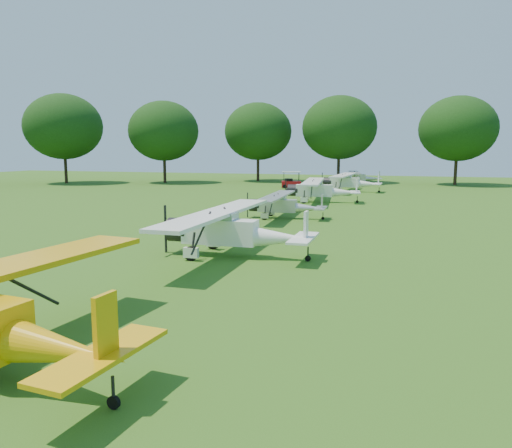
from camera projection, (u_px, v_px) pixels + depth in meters
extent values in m
plane|color=#2D5A16|center=(189.00, 265.00, 21.14)|extent=(160.00, 160.00, 0.00)
cylinder|color=black|center=(456.00, 169.00, 69.49)|extent=(0.44, 0.44, 4.51)
ellipsoid|color=#14330E|center=(458.00, 129.00, 68.68)|extent=(10.52, 10.52, 8.94)
cylinder|color=black|center=(338.00, 167.00, 74.90)|extent=(0.44, 0.44, 4.74)
ellipsoid|color=#14330E|center=(339.00, 128.00, 74.05)|extent=(11.05, 11.05, 9.39)
cylinder|color=black|center=(258.00, 167.00, 78.53)|extent=(0.44, 0.44, 4.49)
ellipsoid|color=#14330E|center=(258.00, 131.00, 77.73)|extent=(10.47, 10.47, 8.90)
cylinder|color=black|center=(165.00, 168.00, 74.62)|extent=(0.44, 0.44, 4.44)
ellipsoid|color=#14330E|center=(164.00, 131.00, 73.82)|extent=(10.36, 10.36, 8.80)
cylinder|color=black|center=(66.00, 167.00, 73.32)|extent=(0.44, 0.44, 4.77)
ellipsoid|color=#14330E|center=(63.00, 127.00, 72.47)|extent=(11.14, 11.14, 9.47)
cone|color=#E7A809|center=(62.00, 350.00, 9.68)|extent=(3.11, 1.23, 0.98)
cube|color=#E7A809|center=(106.00, 331.00, 9.19)|extent=(0.16, 0.60, 1.41)
cube|color=#E7A809|center=(102.00, 355.00, 9.30)|extent=(1.17, 3.10, 0.10)
cylinder|color=black|center=(114.00, 402.00, 9.35)|extent=(0.27, 0.11, 0.26)
cube|color=white|center=(220.00, 232.00, 22.80)|extent=(3.47, 1.10, 1.13)
cone|color=white|center=(282.00, 238.00, 22.01)|extent=(3.03, 1.04, 0.97)
cube|color=#8CA5B2|center=(218.00, 219.00, 22.74)|extent=(1.74, 1.03, 0.59)
cylinder|color=black|center=(179.00, 230.00, 23.37)|extent=(0.99, 1.14, 1.12)
cube|color=black|center=(166.00, 229.00, 23.56)|extent=(0.07, 0.13, 2.26)
cube|color=white|center=(218.00, 213.00, 22.70)|extent=(1.82, 11.44, 0.15)
cube|color=white|center=(306.00, 227.00, 21.63)|extent=(0.12, 0.59, 1.40)
cube|color=white|center=(303.00, 238.00, 21.73)|extent=(0.98, 3.03, 0.10)
cylinder|color=black|center=(191.00, 254.00, 21.88)|extent=(0.65, 0.19, 0.65)
cylinder|color=black|center=(213.00, 243.00, 24.43)|extent=(0.65, 0.19, 0.65)
cylinder|color=black|center=(308.00, 258.00, 21.80)|extent=(0.26, 0.09, 0.26)
cube|color=silver|center=(277.00, 206.00, 35.53)|extent=(2.80, 1.02, 0.90)
cone|color=silver|center=(310.00, 208.00, 35.02)|extent=(2.46, 0.95, 0.77)
cube|color=#8CA5B2|center=(276.00, 199.00, 35.48)|extent=(1.43, 0.89, 0.47)
cylinder|color=black|center=(255.00, 205.00, 35.90)|extent=(0.84, 0.95, 0.89)
cube|color=black|center=(248.00, 205.00, 36.03)|extent=(0.06, 0.11, 1.80)
cube|color=silver|center=(276.00, 196.00, 35.45)|extent=(1.92, 9.17, 0.12)
cube|color=silver|center=(322.00, 203.00, 34.76)|extent=(0.12, 0.48, 1.12)
cube|color=silver|center=(321.00, 208.00, 34.83)|extent=(0.91, 2.45, 0.08)
cylinder|color=black|center=(265.00, 216.00, 34.75)|extent=(0.52, 0.18, 0.52)
cylinder|color=black|center=(271.00, 213.00, 36.81)|extent=(0.52, 0.18, 0.52)
cylinder|color=black|center=(323.00, 218.00, 34.90)|extent=(0.21, 0.08, 0.21)
cube|color=white|center=(314.00, 190.00, 46.51)|extent=(3.45, 1.43, 1.10)
cone|color=white|center=(345.00, 193.00, 46.05)|extent=(3.03, 1.32, 0.94)
cube|color=#8CA5B2|center=(313.00, 184.00, 46.45)|extent=(1.79, 1.17, 0.58)
cylinder|color=black|center=(293.00, 190.00, 46.86)|extent=(1.08, 1.20, 1.09)
cube|color=black|center=(286.00, 190.00, 46.98)|extent=(0.08, 0.13, 2.20)
cube|color=white|center=(313.00, 181.00, 46.41)|extent=(2.97, 11.19, 0.15)
cube|color=white|center=(357.00, 187.00, 45.79)|extent=(0.18, 0.58, 1.36)
cube|color=white|center=(355.00, 192.00, 45.87)|extent=(1.27, 3.02, 0.09)
cylinder|color=black|center=(304.00, 200.00, 45.50)|extent=(0.64, 0.25, 0.63)
cylinder|color=black|center=(306.00, 197.00, 48.05)|extent=(0.64, 0.25, 0.63)
cylinder|color=black|center=(357.00, 202.00, 45.97)|extent=(0.26, 0.12, 0.25)
cube|color=white|center=(345.00, 182.00, 58.42)|extent=(3.37, 1.07, 1.10)
cone|color=white|center=(369.00, 184.00, 57.53)|extent=(2.95, 1.01, 0.94)
cube|color=#8CA5B2|center=(344.00, 177.00, 58.37)|extent=(1.69, 1.00, 0.58)
cylinder|color=black|center=(328.00, 182.00, 59.06)|extent=(0.97, 1.11, 1.09)
cube|color=black|center=(322.00, 182.00, 59.28)|extent=(0.07, 0.13, 2.20)
cube|color=white|center=(344.00, 175.00, 58.33)|extent=(1.76, 11.12, 0.15)
cube|color=white|center=(379.00, 180.00, 57.12)|extent=(0.12, 0.58, 1.36)
cube|color=white|center=(377.00, 184.00, 57.22)|extent=(0.95, 2.95, 0.09)
cylinder|color=black|center=(335.00, 190.00, 57.58)|extent=(0.63, 0.18, 0.63)
cylinder|color=black|center=(339.00, 188.00, 60.02)|extent=(0.63, 0.18, 0.63)
cylinder|color=black|center=(379.00, 191.00, 57.28)|extent=(0.25, 0.09, 0.25)
cube|color=silver|center=(355.00, 178.00, 70.89)|extent=(3.06, 1.36, 0.97)
cone|color=silver|center=(373.00, 179.00, 70.56)|extent=(2.69, 1.26, 0.83)
cube|color=#8CA5B2|center=(354.00, 174.00, 70.82)|extent=(1.60, 1.09, 0.51)
cylinder|color=black|center=(342.00, 177.00, 71.13)|extent=(0.98, 1.09, 0.96)
cube|color=black|center=(338.00, 177.00, 71.21)|extent=(0.07, 0.12, 1.94)
cube|color=silver|center=(354.00, 172.00, 70.79)|extent=(2.97, 9.87, 0.13)
cube|color=silver|center=(379.00, 175.00, 70.37)|extent=(0.18, 0.52, 1.20)
cube|color=silver|center=(379.00, 178.00, 70.44)|extent=(1.21, 2.68, 0.08)
cylinder|color=black|center=(350.00, 183.00, 69.96)|extent=(0.57, 0.24, 0.55)
cylinder|color=black|center=(349.00, 182.00, 72.22)|extent=(0.57, 0.24, 0.55)
cylinder|color=black|center=(380.00, 184.00, 70.53)|extent=(0.23, 0.11, 0.22)
cube|color=red|center=(291.00, 184.00, 64.08)|extent=(2.75, 1.95, 0.79)
cube|color=black|center=(289.00, 181.00, 64.03)|extent=(1.30, 1.46, 0.51)
cube|color=white|center=(291.00, 172.00, 63.85)|extent=(2.67, 2.03, 0.09)
cylinder|color=black|center=(285.00, 186.00, 63.46)|extent=(0.52, 0.28, 0.50)
cylinder|color=black|center=(285.00, 186.00, 64.85)|extent=(0.52, 0.28, 0.50)
cylinder|color=black|center=(298.00, 187.00, 63.38)|extent=(0.52, 0.28, 0.50)
cylinder|color=black|center=(298.00, 186.00, 64.76)|extent=(0.52, 0.28, 0.50)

